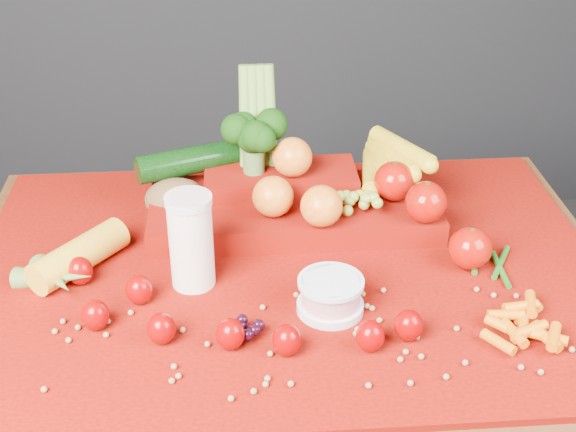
{
  "coord_description": "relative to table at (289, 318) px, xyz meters",
  "views": [
    {
      "loc": [
        -0.09,
        -1.11,
        1.52
      ],
      "look_at": [
        0.0,
        0.02,
        0.85
      ],
      "focal_mm": 50.0,
      "sensor_mm": 36.0,
      "label": 1
    }
  ],
  "objects": [
    {
      "name": "table",
      "position": [
        0.0,
        0.0,
        0.0
      ],
      "size": [
        1.1,
        0.8,
        0.75
      ],
      "color": "#3C1D0D",
      "rests_on": "ground"
    },
    {
      "name": "red_cloth",
      "position": [
        0.0,
        0.0,
        0.1
      ],
      "size": [
        1.05,
        0.75,
        0.01
      ],
      "primitive_type": "cube",
      "color": "maroon",
      "rests_on": "table"
    },
    {
      "name": "milk_glass",
      "position": [
        -0.16,
        -0.03,
        0.19
      ],
      "size": [
        0.07,
        0.07,
        0.16
      ],
      "rotation": [
        0.0,
        0.0,
        -0.21
      ],
      "color": "white",
      "rests_on": "red_cloth"
    },
    {
      "name": "yogurt_bowl",
      "position": [
        0.05,
        -0.12,
        0.14
      ],
      "size": [
        0.1,
        0.1,
        0.06
      ],
      "rotation": [
        0.0,
        0.0,
        0.35
      ],
      "color": "silver",
      "rests_on": "red_cloth"
    },
    {
      "name": "strawberry_scatter",
      "position": [
        -0.12,
        -0.14,
        0.13
      ],
      "size": [
        0.54,
        0.28,
        0.05
      ],
      "color": "#930200",
      "rests_on": "red_cloth"
    },
    {
      "name": "dark_grape_cluster",
      "position": [
        -0.08,
        -0.18,
        0.12
      ],
      "size": [
        0.06,
        0.05,
        0.03
      ],
      "primitive_type": null,
      "color": "black",
      "rests_on": "red_cloth"
    },
    {
      "name": "soybean_scatter",
      "position": [
        0.0,
        -0.2,
        0.11
      ],
      "size": [
        0.84,
        0.24,
        0.01
      ],
      "primitive_type": null,
      "color": "#9B7443",
      "rests_on": "red_cloth"
    },
    {
      "name": "corn_ear",
      "position": [
        -0.37,
        -0.01,
        0.13
      ],
      "size": [
        0.25,
        0.26,
        0.06
      ],
      "rotation": [
        0.0,
        0.0,
        0.88
      ],
      "color": "gold",
      "rests_on": "red_cloth"
    },
    {
      "name": "potato",
      "position": [
        -0.19,
        0.18,
        0.15
      ],
      "size": [
        0.11,
        0.08,
        0.08
      ],
      "primitive_type": "ellipsoid",
      "color": "brown",
      "rests_on": "red_cloth"
    },
    {
      "name": "baby_carrot_pile",
      "position": [
        0.31,
        -0.2,
        0.12
      ],
      "size": [
        0.18,
        0.17,
        0.03
      ],
      "primitive_type": null,
      "color": "#D96607",
      "rests_on": "red_cloth"
    },
    {
      "name": "green_bean_pile",
      "position": [
        0.34,
        -0.01,
        0.11
      ],
      "size": [
        0.14,
        0.12,
        0.01
      ],
      "primitive_type": null,
      "color": "#1D5A14",
      "rests_on": "red_cloth"
    },
    {
      "name": "produce_mound",
      "position": [
        0.04,
        0.16,
        0.17
      ],
      "size": [
        0.61,
        0.36,
        0.27
      ],
      "color": "maroon",
      "rests_on": "red_cloth"
    }
  ]
}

